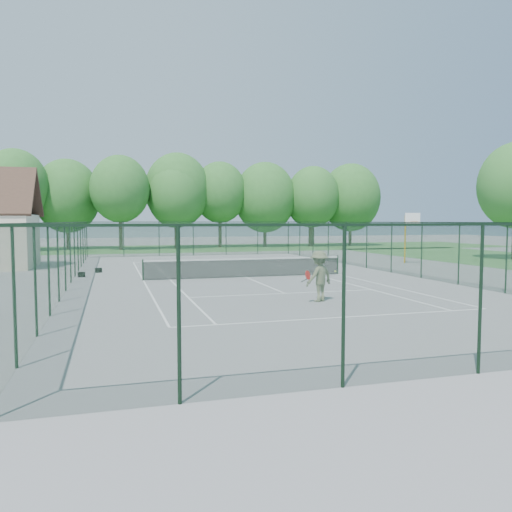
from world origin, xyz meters
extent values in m
plane|color=gray|center=(0.00, 0.00, 0.00)|extent=(140.00, 140.00, 0.00)
cube|color=#3D7B36|center=(0.00, 30.00, 0.01)|extent=(80.00, 16.00, 0.01)
cube|color=white|center=(0.00, 11.88, 0.00)|extent=(10.97, 0.08, 0.01)
cube|color=white|center=(0.00, -11.88, 0.00)|extent=(10.97, 0.08, 0.01)
cube|color=white|center=(0.00, 6.40, 0.00)|extent=(8.23, 0.08, 0.01)
cube|color=white|center=(0.00, -6.40, 0.00)|extent=(8.23, 0.08, 0.01)
cube|color=white|center=(5.49, 0.00, 0.00)|extent=(0.08, 23.77, 0.01)
cube|color=white|center=(-5.49, 0.00, 0.00)|extent=(0.08, 23.77, 0.01)
cube|color=white|center=(4.12, 0.00, 0.00)|extent=(0.08, 23.77, 0.01)
cube|color=white|center=(-4.12, 0.00, 0.00)|extent=(0.08, 23.77, 0.01)
cube|color=white|center=(0.00, 0.00, 0.00)|extent=(0.08, 12.80, 0.01)
cylinder|color=black|center=(-5.50, 0.00, 0.55)|extent=(0.08, 0.08, 1.10)
cylinder|color=black|center=(5.50, 0.00, 0.55)|extent=(0.08, 0.08, 1.10)
cube|color=black|center=(0.00, 0.00, 0.50)|extent=(11.00, 0.02, 0.96)
cube|color=white|center=(0.00, 0.00, 1.00)|extent=(11.00, 0.05, 0.07)
cube|color=#1F3E28|center=(0.00, 18.00, 1.50)|extent=(18.00, 0.02, 3.00)
cube|color=#1F3E28|center=(0.00, -18.00, 1.50)|extent=(18.00, 0.02, 3.00)
cube|color=#1F3E28|center=(9.00, 0.00, 1.50)|extent=(0.02, 36.00, 3.00)
cube|color=#1F3E28|center=(-9.00, 0.00, 1.50)|extent=(0.02, 36.00, 3.00)
cube|color=black|center=(0.00, 18.00, 3.00)|extent=(18.00, 0.05, 0.05)
cube|color=black|center=(0.00, -18.00, 3.00)|extent=(18.00, 0.05, 0.05)
cube|color=black|center=(9.00, 0.00, 3.00)|extent=(0.05, 36.00, 0.05)
cube|color=black|center=(-9.00, 0.00, 3.00)|extent=(0.05, 36.00, 0.05)
cylinder|color=#473625|center=(-16.50, 30.00, 2.10)|extent=(0.40, 0.40, 4.20)
ellipsoid|color=#367631|center=(-16.50, 30.00, 6.00)|extent=(6.40, 6.40, 7.40)
cylinder|color=#473625|center=(0.00, 30.00, 2.10)|extent=(0.40, 0.40, 4.20)
ellipsoid|color=#367631|center=(0.00, 30.00, 6.00)|extent=(6.40, 6.40, 7.40)
cylinder|color=#473625|center=(16.50, 30.00, 2.10)|extent=(0.40, 0.40, 4.20)
ellipsoid|color=#367631|center=(16.50, 30.00, 6.00)|extent=(6.40, 6.40, 7.40)
cylinder|color=gold|center=(13.56, 5.64, 1.75)|extent=(0.12, 0.12, 3.50)
cube|color=gold|center=(13.56, 5.19, 3.35)|extent=(0.08, 0.90, 0.08)
cube|color=white|center=(13.56, 4.74, 3.20)|extent=(1.20, 0.05, 0.90)
torus|color=#C45812|center=(13.56, 4.51, 3.05)|extent=(0.48, 0.48, 0.02)
cube|color=black|center=(-8.65, 2.58, 0.14)|extent=(0.39, 0.30, 0.28)
cube|color=black|center=(-7.80, 4.83, 0.14)|extent=(0.42, 0.35, 0.28)
imported|color=#5D6347|center=(0.55, -8.73, 0.97)|extent=(1.44, 1.17, 1.94)
sphere|color=#B8EB3F|center=(1.40, -8.33, 1.09)|extent=(0.07, 0.07, 0.07)
camera|label=1|loc=(-7.06, -26.20, 3.06)|focal=35.00mm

